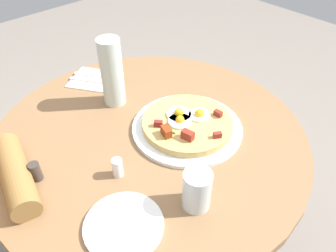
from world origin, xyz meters
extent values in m
cylinder|color=olive|center=(0.00, 0.00, 0.73)|extent=(0.94, 0.94, 0.03)
cylinder|color=#333338|center=(0.00, 0.00, 0.36)|extent=(0.11, 0.11, 0.72)
cylinder|color=olive|center=(-0.08, -0.36, 0.78)|extent=(0.27, 0.12, 0.07)
cylinder|color=white|center=(0.07, 0.10, 0.75)|extent=(0.33, 0.33, 0.01)
cylinder|color=tan|center=(0.07, 0.10, 0.77)|extent=(0.27, 0.27, 0.02)
cylinder|color=white|center=(0.07, 0.14, 0.78)|extent=(0.07, 0.07, 0.01)
sphere|color=yellow|center=(0.07, 0.14, 0.79)|extent=(0.03, 0.03, 0.03)
cylinder|color=white|center=(0.06, 0.07, 0.78)|extent=(0.07, 0.07, 0.01)
sphere|color=yellow|center=(0.06, 0.07, 0.79)|extent=(0.03, 0.03, 0.03)
cylinder|color=white|center=(0.03, 0.10, 0.78)|extent=(0.07, 0.07, 0.01)
sphere|color=yellow|center=(0.03, 0.10, 0.79)|extent=(0.03, 0.03, 0.03)
cube|color=maroon|center=(0.12, 0.04, 0.79)|extent=(0.04, 0.03, 0.02)
cube|color=maroon|center=(0.11, 0.18, 0.79)|extent=(0.03, 0.02, 0.02)
cube|color=maroon|center=(0.17, 0.10, 0.79)|extent=(0.02, 0.03, 0.02)
cube|color=maroon|center=(0.07, 0.01, 0.79)|extent=(0.04, 0.03, 0.03)
cube|color=maroon|center=(0.03, 0.02, 0.79)|extent=(0.03, 0.03, 0.02)
cube|color=#387F2D|center=(0.04, 0.02, 0.78)|extent=(0.00, 0.01, 0.00)
cube|color=#387F2D|center=(0.12, 0.19, 0.78)|extent=(0.01, 0.01, 0.00)
cube|color=#387F2D|center=(0.05, 0.04, 0.78)|extent=(0.01, 0.00, 0.00)
cube|color=#387F2D|center=(0.04, 0.04, 0.78)|extent=(0.01, 0.01, 0.00)
cube|color=#387F2D|center=(0.06, 0.03, 0.78)|extent=(0.01, 0.01, 0.00)
cube|color=#387F2D|center=(0.08, 0.03, 0.78)|extent=(0.01, 0.01, 0.00)
cylinder|color=white|center=(0.20, -0.25, 0.75)|extent=(0.18, 0.18, 0.01)
cube|color=white|center=(-0.35, 0.04, 0.75)|extent=(0.22, 0.21, 0.00)
cube|color=silver|center=(-0.34, 0.03, 0.75)|extent=(0.16, 0.11, 0.00)
cube|color=silver|center=(-0.36, 0.06, 0.75)|extent=(0.16, 0.11, 0.00)
cylinder|color=silver|center=(0.27, -0.08, 0.80)|extent=(0.07, 0.07, 0.11)
cylinder|color=silver|center=(-0.20, 0.02, 0.86)|extent=(0.07, 0.07, 0.22)
cylinder|color=white|center=(0.07, -0.16, 0.77)|extent=(0.03, 0.03, 0.05)
cylinder|color=#3F3833|center=(-0.06, -0.32, 0.77)|extent=(0.03, 0.03, 0.05)
camera|label=1|loc=(0.58, -0.45, 1.40)|focal=35.16mm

